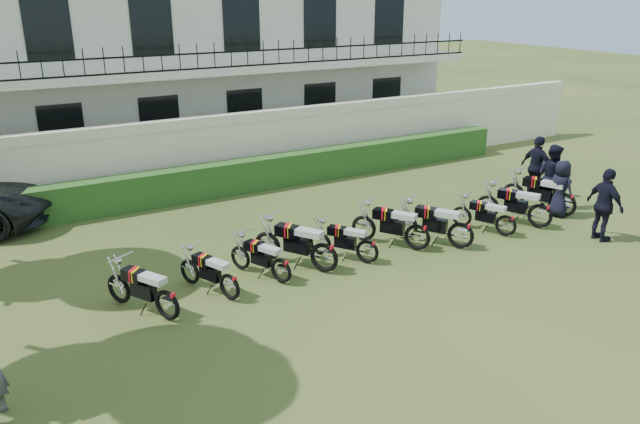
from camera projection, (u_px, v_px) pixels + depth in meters
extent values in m
plane|color=#2C431B|center=(368.00, 281.00, 13.43)|extent=(100.00, 100.00, 0.00)
cube|color=#EEE2C8|center=(227.00, 155.00, 19.64)|extent=(30.00, 0.30, 2.00)
cube|color=#EEE2C8|center=(225.00, 119.00, 19.25)|extent=(30.00, 0.35, 0.30)
cube|color=#174017|center=(267.00, 172.00, 19.62)|extent=(18.00, 0.60, 1.00)
cube|color=silver|center=(165.00, 57.00, 23.71)|extent=(20.00, 8.00, 7.00)
cube|color=silver|center=(208.00, 70.00, 19.86)|extent=(20.00, 1.40, 0.25)
cube|color=black|center=(214.00, 53.00, 19.13)|extent=(20.00, 0.05, 0.05)
cube|color=black|center=(215.00, 68.00, 19.28)|extent=(20.00, 0.05, 0.05)
cube|color=black|center=(63.00, 140.00, 19.00)|extent=(1.30, 0.12, 2.20)
cube|color=black|center=(46.00, 20.00, 17.82)|extent=(1.30, 0.12, 2.20)
cube|color=black|center=(160.00, 130.00, 20.39)|extent=(1.30, 0.12, 2.20)
cube|color=black|center=(151.00, 18.00, 19.21)|extent=(1.30, 0.12, 2.20)
cube|color=black|center=(245.00, 121.00, 21.79)|extent=(1.30, 0.12, 2.20)
cube|color=black|center=(241.00, 16.00, 20.61)|extent=(1.30, 0.12, 2.20)
cube|color=black|center=(320.00, 113.00, 23.19)|extent=(1.30, 0.12, 2.20)
cube|color=black|center=(320.00, 14.00, 22.01)|extent=(1.30, 0.12, 2.20)
cube|color=black|center=(386.00, 106.00, 24.59)|extent=(1.30, 0.12, 2.20)
cube|color=black|center=(389.00, 13.00, 23.41)|extent=(1.30, 0.12, 2.20)
torus|color=black|center=(194.00, 315.00, 11.42)|extent=(0.38, 0.58, 0.61)
torus|color=black|center=(143.00, 298.00, 12.06)|extent=(0.38, 0.58, 0.61)
cube|color=black|center=(169.00, 300.00, 11.67)|extent=(0.43, 0.57, 0.30)
cube|color=black|center=(158.00, 284.00, 11.69)|extent=(0.45, 0.52, 0.22)
cube|color=red|center=(158.00, 284.00, 11.68)|extent=(0.24, 0.26, 0.23)
cube|color=yellow|center=(161.00, 284.00, 11.66)|extent=(0.22, 0.24, 0.23)
cube|color=#B3B3B3|center=(178.00, 288.00, 11.43)|extent=(0.48, 0.60, 0.12)
cylinder|color=silver|center=(145.00, 266.00, 11.74)|extent=(0.54, 0.32, 0.03)
torus|color=black|center=(251.00, 296.00, 12.18)|extent=(0.29, 0.55, 0.56)
torus|color=black|center=(209.00, 280.00, 12.87)|extent=(0.29, 0.55, 0.56)
cube|color=black|center=(231.00, 282.00, 12.45)|extent=(0.35, 0.53, 0.27)
cube|color=black|center=(223.00, 269.00, 12.49)|extent=(0.38, 0.47, 0.20)
cube|color=red|center=(223.00, 268.00, 12.49)|extent=(0.23, 0.22, 0.21)
cube|color=yellow|center=(225.00, 269.00, 12.46)|extent=(0.21, 0.20, 0.21)
cube|color=#B3B3B3|center=(239.00, 273.00, 12.22)|extent=(0.40, 0.55, 0.11)
cylinder|color=silver|center=(212.00, 252.00, 12.57)|extent=(0.52, 0.24, 0.03)
torus|color=black|center=(303.00, 279.00, 12.93)|extent=(0.30, 0.53, 0.55)
torus|color=black|center=(260.00, 265.00, 13.57)|extent=(0.30, 0.53, 0.55)
cube|color=black|center=(283.00, 267.00, 13.18)|extent=(0.35, 0.52, 0.27)
cube|color=black|center=(275.00, 254.00, 13.21)|extent=(0.38, 0.47, 0.20)
cube|color=red|center=(275.00, 253.00, 13.21)|extent=(0.22, 0.22, 0.21)
cube|color=yellow|center=(277.00, 254.00, 13.18)|extent=(0.21, 0.20, 0.21)
cube|color=#B3B3B3|center=(291.00, 257.00, 12.95)|extent=(0.40, 0.54, 0.11)
cylinder|color=silver|center=(264.00, 239.00, 13.28)|extent=(0.50, 0.25, 0.03)
torus|color=black|center=(354.00, 265.00, 13.42)|extent=(0.46, 0.63, 0.68)
torus|color=black|center=(295.00, 253.00, 14.04)|extent=(0.46, 0.63, 0.68)
cube|color=black|center=(326.00, 252.00, 13.65)|extent=(0.51, 0.63, 0.34)
cube|color=black|center=(316.00, 237.00, 13.66)|extent=(0.52, 0.58, 0.25)
cube|color=red|center=(316.00, 237.00, 13.65)|extent=(0.25, 0.30, 0.26)
cube|color=yellow|center=(319.00, 238.00, 13.62)|extent=(0.23, 0.28, 0.26)
cube|color=#B3B3B3|center=(339.00, 240.00, 13.40)|extent=(0.56, 0.66, 0.13)
cylinder|color=silver|center=(301.00, 221.00, 13.70)|extent=(0.58, 0.40, 0.03)
torus|color=black|center=(392.00, 257.00, 13.98)|extent=(0.39, 0.50, 0.56)
torus|color=black|center=(343.00, 248.00, 14.45)|extent=(0.39, 0.50, 0.56)
cube|color=black|center=(369.00, 247.00, 14.15)|extent=(0.42, 0.50, 0.27)
cube|color=black|center=(361.00, 236.00, 14.15)|extent=(0.43, 0.47, 0.20)
cube|color=red|center=(361.00, 236.00, 14.15)|extent=(0.20, 0.24, 0.21)
cube|color=yellow|center=(363.00, 236.00, 14.12)|extent=(0.18, 0.23, 0.21)
cube|color=#B3B3B3|center=(380.00, 238.00, 13.95)|extent=(0.47, 0.53, 0.11)
cylinder|color=silver|center=(349.00, 223.00, 14.17)|extent=(0.46, 0.34, 0.03)
torus|color=black|center=(445.00, 243.00, 14.61)|extent=(0.44, 0.59, 0.65)
torus|color=black|center=(390.00, 234.00, 15.19)|extent=(0.44, 0.59, 0.65)
cube|color=black|center=(420.00, 233.00, 14.83)|extent=(0.49, 0.59, 0.32)
cube|color=black|center=(410.00, 220.00, 14.83)|extent=(0.50, 0.55, 0.23)
cube|color=red|center=(410.00, 219.00, 14.83)|extent=(0.24, 0.28, 0.24)
cube|color=yellow|center=(413.00, 220.00, 14.80)|extent=(0.21, 0.26, 0.24)
cube|color=#B3B3B3|center=(432.00, 221.00, 14.60)|extent=(0.54, 0.63, 0.13)
cylinder|color=silver|center=(397.00, 205.00, 14.87)|extent=(0.55, 0.38, 0.03)
torus|color=black|center=(490.00, 242.00, 14.70)|extent=(0.44, 0.60, 0.66)
torus|color=black|center=(432.00, 232.00, 15.30)|extent=(0.44, 0.60, 0.66)
cube|color=black|center=(463.00, 231.00, 14.92)|extent=(0.49, 0.60, 0.32)
cube|color=black|center=(454.00, 218.00, 14.93)|extent=(0.50, 0.56, 0.24)
cube|color=red|center=(454.00, 217.00, 14.93)|extent=(0.24, 0.29, 0.25)
cube|color=yellow|center=(457.00, 218.00, 14.90)|extent=(0.22, 0.27, 0.25)
cube|color=#B3B3B3|center=(477.00, 220.00, 14.68)|extent=(0.54, 0.64, 0.13)
cylinder|color=silver|center=(441.00, 203.00, 14.97)|extent=(0.56, 0.38, 0.03)
torus|color=black|center=(529.00, 231.00, 15.46)|extent=(0.32, 0.53, 0.55)
torus|color=black|center=(483.00, 222.00, 16.09)|extent=(0.32, 0.53, 0.55)
cube|color=black|center=(508.00, 222.00, 15.71)|extent=(0.37, 0.52, 0.27)
cube|color=black|center=(501.00, 211.00, 15.74)|extent=(0.39, 0.47, 0.20)
cube|color=red|center=(501.00, 211.00, 15.73)|extent=(0.22, 0.23, 0.21)
cube|color=yellow|center=(503.00, 211.00, 15.70)|extent=(0.20, 0.21, 0.21)
cube|color=#B3B3B3|center=(519.00, 213.00, 15.48)|extent=(0.41, 0.55, 0.11)
cylinder|color=silver|center=(491.00, 199.00, 15.80)|extent=(0.50, 0.26, 0.03)
torus|color=black|center=(567.00, 222.00, 15.95)|extent=(0.40, 0.62, 0.65)
torus|color=black|center=(513.00, 212.00, 16.64)|extent=(0.40, 0.62, 0.65)
cube|color=black|center=(542.00, 212.00, 16.22)|extent=(0.45, 0.61, 0.32)
cube|color=black|center=(534.00, 200.00, 16.24)|extent=(0.47, 0.56, 0.24)
cube|color=red|center=(534.00, 199.00, 16.24)|extent=(0.25, 0.27, 0.25)
cube|color=yellow|center=(537.00, 200.00, 16.20)|extent=(0.23, 0.25, 0.25)
cube|color=#B3B3B3|center=(556.00, 201.00, 15.96)|extent=(0.51, 0.64, 0.13)
cylinder|color=silver|center=(522.00, 186.00, 16.30)|extent=(0.58, 0.34, 0.03)
torus|color=black|center=(591.00, 211.00, 16.68)|extent=(0.34, 0.67, 0.68)
torus|color=black|center=(538.00, 201.00, 17.53)|extent=(0.34, 0.67, 0.68)
cube|color=black|center=(567.00, 200.00, 17.01)|extent=(0.41, 0.64, 0.33)
cube|color=black|center=(559.00, 188.00, 17.06)|extent=(0.45, 0.57, 0.24)
cube|color=red|center=(559.00, 188.00, 17.06)|extent=(0.28, 0.27, 0.26)
cube|color=yellow|center=(561.00, 188.00, 17.02)|extent=(0.26, 0.24, 0.26)
cube|color=#B3B3B3|center=(580.00, 190.00, 16.72)|extent=(0.47, 0.67, 0.13)
cylinder|color=silver|center=(547.00, 174.00, 17.16)|extent=(0.63, 0.28, 0.03)
imported|color=black|center=(605.00, 205.00, 15.34)|extent=(0.57, 1.13, 1.85)
imported|color=black|center=(560.00, 188.00, 17.07)|extent=(0.53, 0.79, 1.58)
imported|color=black|center=(552.00, 176.00, 17.67)|extent=(0.75, 0.94, 1.86)
imported|color=black|center=(537.00, 167.00, 18.54)|extent=(0.52, 1.13, 1.88)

